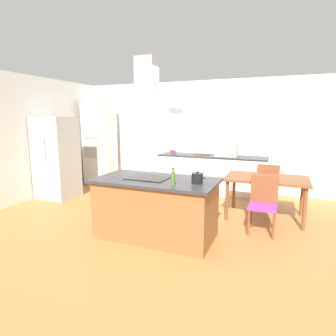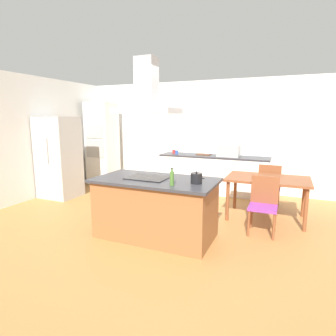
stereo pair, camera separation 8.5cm
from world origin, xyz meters
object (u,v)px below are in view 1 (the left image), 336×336
Objects in this scene: wall_oven_stack at (100,144)px; refrigerator at (56,158)px; tea_kettle at (197,178)px; coffee_mug_blue at (175,152)px; chair_facing_back_wall at (268,183)px; dining_table at (266,182)px; cooktop at (148,178)px; countertop_microwave at (227,150)px; coffee_mug_red at (172,152)px; cutting_board at (202,154)px; olive_oil_bottle at (173,178)px; chair_facing_island at (263,201)px; range_hood at (147,96)px.

wall_oven_stack is 1.21× the size of refrigerator.
tea_kettle reaches higher than coffee_mug_blue.
dining_table is at bearing -90.00° from chair_facing_back_wall.
cooktop is 2.95m from countertop_microwave.
refrigerator is (-3.63, 1.16, -0.06)m from tea_kettle.
coffee_mug_red is 0.79m from cutting_board.
chair_facing_island is at bearing 45.09° from olive_oil_bottle.
tea_kettle is at bearing -118.89° from dining_table.
cooktop is at bearing -90.32° from cutting_board.
chair_facing_back_wall is 1.00× the size of chair_facing_island.
chair_facing_back_wall is at bearing -36.85° from countertop_microwave.
olive_oil_bottle is 3.30m from coffee_mug_blue.
olive_oil_bottle is at bearing -69.44° from coffee_mug_blue.
tea_kettle is 3.34m from coffee_mug_red.
refrigerator reaches higher than countertop_microwave.
olive_oil_bottle is (-0.26, -0.25, 0.03)m from tea_kettle.
countertop_microwave is at bearing -4.63° from cutting_board.
countertop_microwave reaches higher than coffee_mug_blue.
countertop_microwave is 0.63m from cutting_board.
cooktop is 0.43× the size of dining_table.
wall_oven_stack is 1.57× the size of dining_table.
countertop_microwave is at bearing 77.58° from range_hood.
cooktop is 3.02m from coffee_mug_red.
tea_kettle reaches higher than chair_facing_back_wall.
wall_oven_stack is 4.56m from dining_table.
dining_table is at bearing 42.55° from cooktop.
tea_kettle is 1.28m from chair_facing_island.
olive_oil_bottle is 0.17× the size of dining_table.
chair_facing_island is (1.10, 1.10, -0.49)m from olive_oil_bottle.
dining_table is at bearing -55.02° from countertop_microwave.
coffee_mug_blue is (-1.42, 2.84, -0.03)m from tea_kettle.
coffee_mug_red is at bearing 7.90° from wall_oven_stack.
cooktop is at bearing -77.04° from coffee_mug_blue.
dining_table is at bearing -42.22° from cutting_board.
dining_table is (4.39, -1.17, -0.43)m from wall_oven_stack.
dining_table is (1.61, 1.48, -0.24)m from cooktop.
chair_facing_island is (0.98, -2.06, -0.53)m from countertop_microwave.
countertop_microwave reaches higher than coffee_mug_red.
countertop_microwave is at bearing 115.38° from chair_facing_island.
refrigerator is (-3.37, 1.41, -0.09)m from olive_oil_bottle.
cutting_board reaches higher than chair_facing_back_wall.
coffee_mug_blue is 2.77m from refrigerator.
coffee_mug_red is 1.00× the size of coffee_mug_blue.
olive_oil_bottle is at bearing -29.20° from cooktop.
chair_facing_island is at bearing -22.66° from wall_oven_stack.
cooktop is at bearing -43.67° from wall_oven_stack.
dining_table is at bearing 42.55° from range_hood.
range_hood is (-0.02, -2.93, 1.19)m from cutting_board.
countertop_microwave is (-0.14, 2.92, 0.07)m from tea_kettle.
range_hood is at bearing -90.32° from cutting_board.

